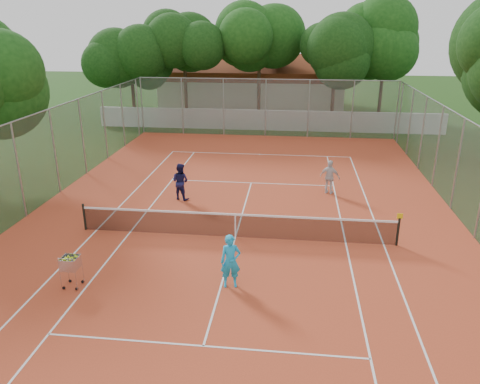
# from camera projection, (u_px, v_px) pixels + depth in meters

# --- Properties ---
(ground) EXTENTS (120.00, 120.00, 0.00)m
(ground) POSITION_uv_depth(u_px,v_px,m) (235.00, 238.00, 17.74)
(ground) COLOR #17360E
(ground) RESTS_ON ground
(court_pad) EXTENTS (18.00, 34.00, 0.02)m
(court_pad) POSITION_uv_depth(u_px,v_px,m) (235.00, 237.00, 17.74)
(court_pad) COLOR #BA4424
(court_pad) RESTS_ON ground
(court_lines) EXTENTS (10.98, 23.78, 0.01)m
(court_lines) POSITION_uv_depth(u_px,v_px,m) (235.00, 237.00, 17.73)
(court_lines) COLOR white
(court_lines) RESTS_ON court_pad
(tennis_net) EXTENTS (11.88, 0.10, 0.98)m
(tennis_net) POSITION_uv_depth(u_px,v_px,m) (235.00, 225.00, 17.57)
(tennis_net) COLOR black
(tennis_net) RESTS_ON court_pad
(perimeter_fence) EXTENTS (18.00, 34.00, 4.00)m
(perimeter_fence) POSITION_uv_depth(u_px,v_px,m) (235.00, 188.00, 17.06)
(perimeter_fence) COLOR slate
(perimeter_fence) RESTS_ON ground
(boundary_wall) EXTENTS (26.00, 0.30, 1.50)m
(boundary_wall) POSITION_uv_depth(u_px,v_px,m) (267.00, 120.00, 35.22)
(boundary_wall) COLOR silver
(boundary_wall) RESTS_ON ground
(clubhouse) EXTENTS (16.40, 9.00, 4.40)m
(clubhouse) POSITION_uv_depth(u_px,v_px,m) (253.00, 84.00, 44.27)
(clubhouse) COLOR beige
(clubhouse) RESTS_ON ground
(tropical_trees) EXTENTS (29.00, 19.00, 10.00)m
(tropical_trees) POSITION_uv_depth(u_px,v_px,m) (271.00, 59.00, 36.56)
(tropical_trees) COLOR black
(tropical_trees) RESTS_ON ground
(player_near) EXTENTS (0.69, 0.52, 1.70)m
(player_near) POSITION_uv_depth(u_px,v_px,m) (231.00, 261.00, 14.17)
(player_near) COLOR #19A1D9
(player_near) RESTS_ON court_pad
(player_far_left) EXTENTS (0.99, 0.88, 1.70)m
(player_far_left) POSITION_uv_depth(u_px,v_px,m) (180.00, 181.00, 21.28)
(player_far_left) COLOR #161744
(player_far_left) RESTS_ON court_pad
(player_far_right) EXTENTS (1.03, 0.71, 1.62)m
(player_far_right) POSITION_uv_depth(u_px,v_px,m) (330.00, 177.00, 22.00)
(player_far_right) COLOR silver
(player_far_right) RESTS_ON court_pad
(ball_hopper) EXTENTS (0.63, 0.63, 1.10)m
(ball_hopper) POSITION_uv_depth(u_px,v_px,m) (71.00, 271.00, 14.23)
(ball_hopper) COLOR silver
(ball_hopper) RESTS_ON court_pad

